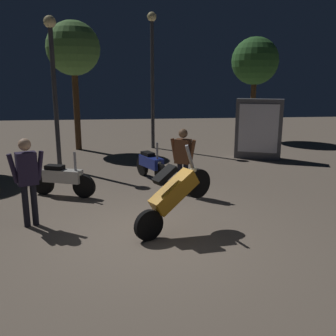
{
  "coord_description": "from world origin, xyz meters",
  "views": [
    {
      "loc": [
        -0.4,
        -6.31,
        2.8
      ],
      "look_at": [
        0.41,
        1.08,
        1.0
      ],
      "focal_mm": 39.79,
      "sensor_mm": 36.0,
      "label": 1
    }
  ],
  "objects_px": {
    "motorcycle_orange_foreground": "(174,195)",
    "person_bystander_far": "(183,156)",
    "streetlamp_far": "(152,65)",
    "motorcycle_blue_parked_right": "(151,164)",
    "kiosk_billboard": "(259,129)",
    "motorcycle_white_parked_left": "(63,179)",
    "streetlamp_near": "(53,73)",
    "person_rider_beside": "(27,175)"
  },
  "relations": [
    {
      "from": "streetlamp_near",
      "to": "streetlamp_far",
      "type": "height_order",
      "value": "streetlamp_far"
    },
    {
      "from": "motorcycle_orange_foreground",
      "to": "streetlamp_far",
      "type": "height_order",
      "value": "streetlamp_far"
    },
    {
      "from": "motorcycle_orange_foreground",
      "to": "motorcycle_blue_parked_right",
      "type": "xyz_separation_m",
      "value": [
        -0.17,
        3.8,
        -0.31
      ]
    },
    {
      "from": "motorcycle_white_parked_left",
      "to": "person_rider_beside",
      "type": "xyz_separation_m",
      "value": [
        -0.32,
        -1.86,
        0.59
      ]
    },
    {
      "from": "person_bystander_far",
      "to": "streetlamp_near",
      "type": "xyz_separation_m",
      "value": [
        -3.48,
        3.08,
        1.97
      ]
    },
    {
      "from": "person_bystander_far",
      "to": "kiosk_billboard",
      "type": "height_order",
      "value": "kiosk_billboard"
    },
    {
      "from": "motorcycle_orange_foreground",
      "to": "person_rider_beside",
      "type": "height_order",
      "value": "person_rider_beside"
    },
    {
      "from": "motorcycle_orange_foreground",
      "to": "kiosk_billboard",
      "type": "xyz_separation_m",
      "value": [
        3.81,
        6.29,
        0.31
      ]
    },
    {
      "from": "motorcycle_orange_foreground",
      "to": "motorcycle_white_parked_left",
      "type": "distance_m",
      "value": 3.48
    },
    {
      "from": "motorcycle_blue_parked_right",
      "to": "streetlamp_far",
      "type": "distance_m",
      "value": 5.7
    },
    {
      "from": "motorcycle_orange_foreground",
      "to": "streetlamp_far",
      "type": "xyz_separation_m",
      "value": [
        0.23,
        8.7,
        2.57
      ]
    },
    {
      "from": "person_rider_beside",
      "to": "motorcycle_white_parked_left",
      "type": "bearing_deg",
      "value": -34.11
    },
    {
      "from": "motorcycle_white_parked_left",
      "to": "streetlamp_near",
      "type": "bearing_deg",
      "value": 121.8
    },
    {
      "from": "streetlamp_near",
      "to": "person_rider_beside",
      "type": "bearing_deg",
      "value": -86.82
    },
    {
      "from": "streetlamp_near",
      "to": "kiosk_billboard",
      "type": "xyz_separation_m",
      "value": [
        6.78,
        0.88,
        -1.89
      ]
    },
    {
      "from": "streetlamp_far",
      "to": "person_rider_beside",
      "type": "bearing_deg",
      "value": -110.02
    },
    {
      "from": "kiosk_billboard",
      "to": "motorcycle_white_parked_left",
      "type": "bearing_deg",
      "value": 53.9
    },
    {
      "from": "person_rider_beside",
      "to": "person_bystander_far",
      "type": "bearing_deg",
      "value": -86.89
    },
    {
      "from": "streetlamp_near",
      "to": "streetlamp_far",
      "type": "relative_size",
      "value": 0.87
    },
    {
      "from": "person_bystander_far",
      "to": "streetlamp_far",
      "type": "relative_size",
      "value": 0.31
    },
    {
      "from": "streetlamp_far",
      "to": "streetlamp_near",
      "type": "bearing_deg",
      "value": -134.22
    },
    {
      "from": "motorcycle_white_parked_left",
      "to": "streetlamp_near",
      "type": "height_order",
      "value": "streetlamp_near"
    },
    {
      "from": "motorcycle_white_parked_left",
      "to": "streetlamp_far",
      "type": "distance_m",
      "value": 7.32
    },
    {
      "from": "person_bystander_far",
      "to": "kiosk_billboard",
      "type": "bearing_deg",
      "value": -8.51
    },
    {
      "from": "motorcycle_orange_foreground",
      "to": "person_rider_beside",
      "type": "xyz_separation_m",
      "value": [
        -2.71,
        0.64,
        0.29
      ]
    },
    {
      "from": "motorcycle_white_parked_left",
      "to": "motorcycle_orange_foreground",
      "type": "bearing_deg",
      "value": -25.84
    },
    {
      "from": "motorcycle_white_parked_left",
      "to": "streetlamp_far",
      "type": "xyz_separation_m",
      "value": [
        2.62,
        6.2,
        2.88
      ]
    },
    {
      "from": "motorcycle_white_parked_left",
      "to": "person_rider_beside",
      "type": "bearing_deg",
      "value": -79.08
    },
    {
      "from": "motorcycle_orange_foreground",
      "to": "person_bystander_far",
      "type": "height_order",
      "value": "motorcycle_orange_foreground"
    },
    {
      "from": "streetlamp_near",
      "to": "kiosk_billboard",
      "type": "bearing_deg",
      "value": 7.36
    },
    {
      "from": "motorcycle_orange_foreground",
      "to": "motorcycle_white_parked_left",
      "type": "xyz_separation_m",
      "value": [
        -2.39,
        2.51,
        -0.31
      ]
    },
    {
      "from": "motorcycle_orange_foreground",
      "to": "motorcycle_blue_parked_right",
      "type": "relative_size",
      "value": 1.05
    },
    {
      "from": "motorcycle_blue_parked_right",
      "to": "person_bystander_far",
      "type": "distance_m",
      "value": 1.7
    },
    {
      "from": "motorcycle_blue_parked_right",
      "to": "kiosk_billboard",
      "type": "bearing_deg",
      "value": 97.51
    },
    {
      "from": "person_rider_beside",
      "to": "kiosk_billboard",
      "type": "xyz_separation_m",
      "value": [
        6.52,
        5.65,
        0.02
      ]
    },
    {
      "from": "motorcycle_blue_parked_right",
      "to": "person_bystander_far",
      "type": "height_order",
      "value": "person_bystander_far"
    },
    {
      "from": "streetlamp_near",
      "to": "person_bystander_far",
      "type": "bearing_deg",
      "value": -41.52
    },
    {
      "from": "motorcycle_orange_foreground",
      "to": "person_bystander_far",
      "type": "bearing_deg",
      "value": 48.32
    },
    {
      "from": "motorcycle_orange_foreground",
      "to": "kiosk_billboard",
      "type": "bearing_deg",
      "value": 29.52
    },
    {
      "from": "motorcycle_orange_foreground",
      "to": "person_bystander_far",
      "type": "xyz_separation_m",
      "value": [
        0.51,
        2.33,
        0.22
      ]
    },
    {
      "from": "motorcycle_orange_foreground",
      "to": "person_rider_beside",
      "type": "relative_size",
      "value": 0.95
    },
    {
      "from": "streetlamp_far",
      "to": "motorcycle_orange_foreground",
      "type": "bearing_deg",
      "value": -91.52
    }
  ]
}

